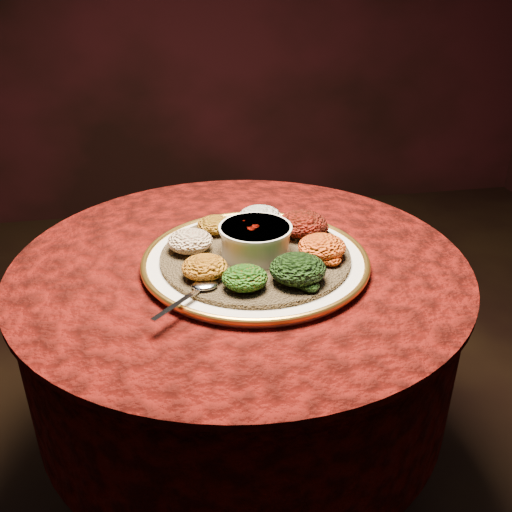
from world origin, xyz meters
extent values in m
plane|color=black|center=(0.00, 0.00, 0.00)|extent=(4.00, 4.00, 0.00)
cylinder|color=black|center=(0.00, 0.00, 0.02)|extent=(0.44, 0.44, 0.04)
cylinder|color=black|center=(0.00, 0.00, 0.34)|extent=(0.12, 0.12, 0.68)
cylinder|color=black|center=(0.00, 0.00, 0.70)|extent=(0.80, 0.80, 0.04)
cylinder|color=#4A0906|center=(0.00, 0.00, 0.56)|extent=(0.93, 0.93, 0.34)
cylinder|color=#4A0906|center=(0.00, 0.00, 0.73)|extent=(0.96, 0.96, 0.01)
cylinder|color=white|center=(0.03, -0.03, 0.74)|extent=(0.56, 0.56, 0.02)
torus|color=gold|center=(0.03, -0.03, 0.75)|extent=(0.47, 0.47, 0.01)
cylinder|color=brown|center=(0.03, -0.03, 0.76)|extent=(0.52, 0.52, 0.01)
cylinder|color=silver|center=(0.03, -0.03, 0.79)|extent=(0.14, 0.14, 0.06)
cylinder|color=silver|center=(0.03, -0.03, 0.82)|extent=(0.15, 0.15, 0.01)
cylinder|color=#690B05|center=(0.03, -0.03, 0.81)|extent=(0.12, 0.12, 0.01)
ellipsoid|color=silver|center=(-0.09, -0.15, 0.77)|extent=(0.05, 0.04, 0.01)
cube|color=silver|center=(-0.14, -0.20, 0.77)|extent=(0.10, 0.10, 0.00)
ellipsoid|color=silver|center=(0.06, 0.10, 0.79)|extent=(0.10, 0.09, 0.05)
ellipsoid|color=black|center=(0.14, 0.04, 0.79)|extent=(0.11, 0.10, 0.05)
ellipsoid|color=#C78310|center=(0.16, -0.07, 0.79)|extent=(0.10, 0.09, 0.05)
ellipsoid|color=black|center=(0.08, -0.15, 0.79)|extent=(0.11, 0.10, 0.05)
ellipsoid|color=#8F2F09|center=(-0.02, -0.16, 0.78)|extent=(0.09, 0.08, 0.04)
ellipsoid|color=#AB630F|center=(-0.08, -0.11, 0.78)|extent=(0.09, 0.08, 0.04)
ellipsoid|color=maroon|center=(-0.10, 0.01, 0.78)|extent=(0.09, 0.09, 0.04)
ellipsoid|color=#895F10|center=(-0.04, 0.08, 0.78)|extent=(0.08, 0.07, 0.04)
camera|label=1|loc=(-0.16, -1.05, 1.31)|focal=40.00mm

